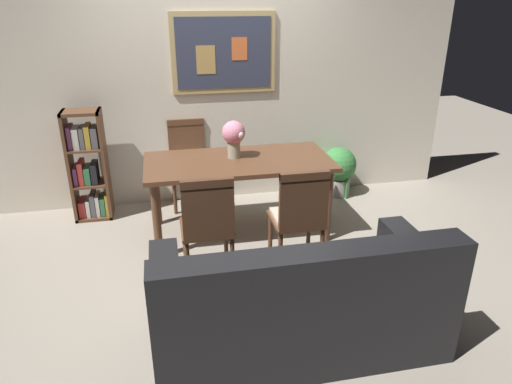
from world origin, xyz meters
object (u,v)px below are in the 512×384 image
object	(u,v)px
flower_vase	(234,135)
potted_ivy	(338,169)
dining_table	(239,169)
dining_chair_far_left	(188,156)
dining_chair_near_right	(299,212)
dining_chair_near_left	(207,221)
bookshelf	(89,170)
leather_couch	(299,305)

from	to	relation	value
flower_vase	potted_ivy	bearing A→B (deg)	25.31
dining_table	flower_vase	world-z (taller)	flower_vase
dining_chair_far_left	flower_vase	distance (m)	0.89
dining_chair_near_right	dining_chair_near_left	world-z (taller)	same
dining_chair_near_right	dining_chair_near_left	size ratio (longest dim) A/B	1.00
dining_chair_far_left	potted_ivy	size ratio (longest dim) A/B	1.48
dining_chair_near_left	dining_chair_far_left	world-z (taller)	same
bookshelf	dining_chair_far_left	bearing A→B (deg)	8.24
dining_chair_near_right	bookshelf	bearing A→B (deg)	140.86
flower_vase	bookshelf	bearing A→B (deg)	157.89
dining_table	leather_couch	world-z (taller)	leather_couch
potted_ivy	dining_chair_far_left	bearing A→B (deg)	176.65
potted_ivy	flower_vase	distance (m)	1.54
dining_chair_near_left	leather_couch	size ratio (longest dim) A/B	0.51
dining_chair_near_left	bookshelf	size ratio (longest dim) A/B	0.83
dining_chair_near_right	bookshelf	size ratio (longest dim) A/B	0.83
dining_chair_near_right	leather_couch	world-z (taller)	dining_chair_near_right
dining_chair_near_right	bookshelf	distance (m)	2.25
dining_chair_near_left	dining_chair_near_right	bearing A→B (deg)	-0.04
leather_couch	potted_ivy	bearing A→B (deg)	63.49
dining_table	flower_vase	distance (m)	0.31
bookshelf	potted_ivy	size ratio (longest dim) A/B	1.80
flower_vase	dining_chair_near_left	bearing A→B (deg)	-112.00
dining_table	dining_chair_near_left	size ratio (longest dim) A/B	1.85
dining_chair_near_right	flower_vase	distance (m)	1.02
dining_chair_far_left	dining_chair_near_left	bearing A→B (deg)	-88.62
dining_chair_near_right	potted_ivy	distance (m)	1.73
dining_chair_far_left	potted_ivy	xyz separation A→B (m)	(1.66, -0.10, -0.24)
potted_ivy	flower_vase	bearing A→B (deg)	-154.69
dining_chair_far_left	potted_ivy	distance (m)	1.68
dining_table	bookshelf	xyz separation A→B (m)	(-1.40, 0.63, -0.13)
dining_chair_near_left	dining_chair_far_left	size ratio (longest dim) A/B	1.00
dining_chair_near_right	dining_chair_far_left	world-z (taller)	same
bookshelf	dining_table	bearing A→B (deg)	-24.34
bookshelf	leather_couch	bearing A→B (deg)	-56.41
dining_table	potted_ivy	size ratio (longest dim) A/B	2.74
dining_chair_far_left	dining_chair_near_right	bearing A→B (deg)	-64.10
leather_couch	bookshelf	xyz separation A→B (m)	(-1.50, 2.25, 0.20)
dining_chair_near_left	potted_ivy	xyz separation A→B (m)	(1.62, 1.46, -0.24)
dining_chair_near_left	flower_vase	xyz separation A→B (m)	(0.35, 0.86, 0.40)
potted_ivy	dining_table	bearing A→B (deg)	-151.46
bookshelf	flower_vase	distance (m)	1.54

